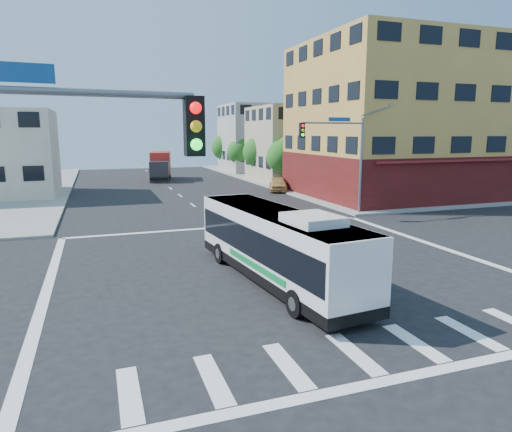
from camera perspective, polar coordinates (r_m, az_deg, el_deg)
name	(u,v)px	position (r m, az deg, el deg)	size (l,w,h in m)	color
ground	(279,269)	(20.46, 2.87, -6.60)	(120.00, 120.00, 0.00)	black
sidewalk_ne	(416,174)	(68.21, 19.32, 4.92)	(50.00, 50.00, 0.15)	gray
corner_building_ne	(402,133)	(45.70, 17.81, 9.86)	(18.10, 15.44, 14.00)	gold
building_east_near	(303,144)	(57.52, 5.87, 8.95)	(12.06, 10.06, 9.00)	tan
building_east_far	(264,138)	(70.44, 0.98, 9.69)	(12.06, 10.06, 10.00)	#A4A49F
signal_mast_ne	(342,146)	(33.13, 10.69, 8.54)	(7.91, 1.13, 8.07)	slate
street_tree_a	(284,154)	(49.97, 3.50, 7.71)	(3.60, 3.60, 5.53)	#351F13
street_tree_b	(259,150)	(57.41, 0.38, 8.25)	(3.80, 3.80, 5.79)	#351F13
street_tree_c	(240,150)	(65.01, -2.02, 8.25)	(3.40, 3.40, 5.29)	#351F13
street_tree_d	(225,145)	(72.66, -3.92, 8.80)	(4.00, 4.00, 6.03)	#351F13
transit_bus	(276,244)	(18.30, 2.52, -3.55)	(3.43, 11.04, 3.21)	black
box_truck	(160,167)	(58.90, -11.86, 6.07)	(3.61, 8.01, 3.48)	#28272D
parked_car	(278,184)	(46.75, 2.78, 4.02)	(1.76, 4.37, 1.49)	tan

